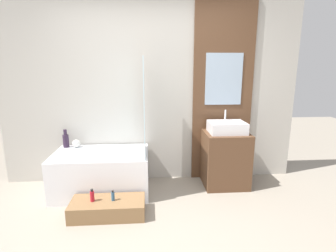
% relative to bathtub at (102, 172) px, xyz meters
% --- Properties ---
extents(ground_plane, '(12.00, 12.00, 0.00)m').
position_rel_bathtub_xyz_m(ground_plane, '(0.67, -1.16, -0.28)').
color(ground_plane, gray).
extents(wall_tiled_back, '(4.20, 0.06, 2.60)m').
position_rel_bathtub_xyz_m(wall_tiled_back, '(0.67, 0.42, 1.02)').
color(wall_tiled_back, '#B7B2A8').
rests_on(wall_tiled_back, ground_plane).
extents(wall_wood_accent, '(0.86, 0.04, 2.60)m').
position_rel_bathtub_xyz_m(wall_wood_accent, '(1.69, 0.37, 1.03)').
color(wall_wood_accent, brown).
rests_on(wall_wood_accent, ground_plane).
extents(bathtub, '(1.22, 0.74, 0.55)m').
position_rel_bathtub_xyz_m(bathtub, '(0.00, 0.00, 0.00)').
color(bathtub, white).
rests_on(bathtub, ground_plane).
extents(glass_shower_screen, '(0.01, 0.58, 1.22)m').
position_rel_bathtub_xyz_m(glass_shower_screen, '(0.58, -0.06, 0.88)').
color(glass_shower_screen, silver).
rests_on(glass_shower_screen, bathtub).
extents(wooden_step_bench, '(0.83, 0.37, 0.18)m').
position_rel_bathtub_xyz_m(wooden_step_bench, '(0.16, -0.59, -0.19)').
color(wooden_step_bench, olive).
rests_on(wooden_step_bench, ground_plane).
extents(vanity_cabinet, '(0.60, 0.52, 0.76)m').
position_rel_bathtub_xyz_m(vanity_cabinet, '(1.69, 0.09, 0.11)').
color(vanity_cabinet, brown).
rests_on(vanity_cabinet, ground_plane).
extents(sink, '(0.49, 0.37, 0.30)m').
position_rel_bathtub_xyz_m(sink, '(1.69, 0.09, 0.56)').
color(sink, white).
rests_on(sink, vanity_cabinet).
extents(vase_tall_dark, '(0.08, 0.08, 0.25)m').
position_rel_bathtub_xyz_m(vase_tall_dark, '(-0.52, 0.28, 0.38)').
color(vase_tall_dark, '#2D1E33').
rests_on(vase_tall_dark, bathtub).
extents(vase_round_light, '(0.11, 0.11, 0.11)m').
position_rel_bathtub_xyz_m(vase_round_light, '(-0.38, 0.27, 0.33)').
color(vase_round_light, silver).
rests_on(vase_round_light, bathtub).
extents(bottle_soap_primary, '(0.05, 0.05, 0.14)m').
position_rel_bathtub_xyz_m(bottle_soap_primary, '(-0.01, -0.59, -0.03)').
color(bottle_soap_primary, '#B21928').
rests_on(bottle_soap_primary, wooden_step_bench).
extents(bottle_soap_secondary, '(0.04, 0.04, 0.12)m').
position_rel_bathtub_xyz_m(bottle_soap_secondary, '(0.22, -0.59, -0.04)').
color(bottle_soap_secondary, '#2D567A').
rests_on(bottle_soap_secondary, wooden_step_bench).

